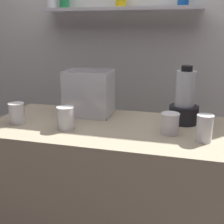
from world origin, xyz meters
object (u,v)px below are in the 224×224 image
at_px(juice_cup_carrot_left, 66,119).
at_px(juice_cup_pomegranate_right, 204,130).
at_px(carrot_display_bin, 90,102).
at_px(juice_cup_orange_far_left, 17,114).
at_px(juice_cup_orange_middle, 170,125).
at_px(blender_pitcher, 184,102).

bearing_deg(juice_cup_carrot_left, juice_cup_pomegranate_right, 0.53).
relative_size(carrot_display_bin, juice_cup_pomegranate_right, 2.12).
relative_size(juice_cup_orange_far_left, juice_cup_orange_middle, 1.08).
relative_size(juice_cup_carrot_left, juice_cup_pomegranate_right, 0.94).
xyz_separation_m(carrot_display_bin, juice_cup_pomegranate_right, (0.67, -0.29, -0.02)).
bearing_deg(blender_pitcher, juice_cup_orange_far_left, -164.69).
relative_size(blender_pitcher, juice_cup_carrot_left, 2.63).
bearing_deg(carrot_display_bin, juice_cup_orange_middle, -23.42).
distance_m(blender_pitcher, juice_cup_carrot_left, 0.67).
height_order(blender_pitcher, juice_cup_carrot_left, blender_pitcher).
distance_m(carrot_display_bin, juice_cup_orange_far_left, 0.44).
distance_m(juice_cup_orange_far_left, juice_cup_orange_middle, 0.86).
height_order(carrot_display_bin, juice_cup_orange_middle, carrot_display_bin).
height_order(carrot_display_bin, juice_cup_orange_far_left, carrot_display_bin).
distance_m(juice_cup_orange_middle, juice_cup_pomegranate_right, 0.18).
relative_size(carrot_display_bin, juice_cup_orange_far_left, 2.37).
distance_m(juice_cup_carrot_left, juice_cup_orange_middle, 0.55).
bearing_deg(blender_pitcher, juice_cup_orange_middle, -107.78).
height_order(juice_cup_orange_far_left, juice_cup_orange_middle, juice_cup_orange_far_left).
bearing_deg(juice_cup_pomegranate_right, juice_cup_orange_far_left, 179.21).
distance_m(juice_cup_orange_far_left, juice_cup_carrot_left, 0.31).
bearing_deg(juice_cup_orange_middle, juice_cup_orange_far_left, -176.62).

